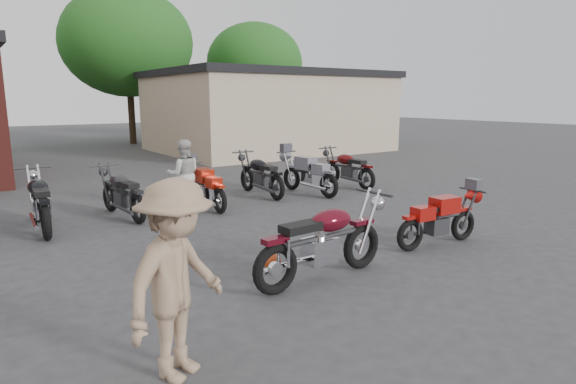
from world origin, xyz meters
TOP-DOWN VIEW (x-y plane):
  - ground at (0.00, 0.00)m, footprint 90.00×90.00m
  - stucco_building at (8.50, 15.00)m, footprint 10.00×8.00m
  - tree_2 at (4.00, 22.00)m, footprint 7.04×7.04m
  - tree_3 at (12.00, 22.00)m, footprint 6.08×6.08m
  - vintage_motorcycle at (-0.17, -0.15)m, footprint 2.25×0.86m
  - sportbike at (2.50, -0.02)m, footprint 1.81×0.73m
  - helmet at (-0.55, 0.61)m, footprint 0.31×0.31m
  - person_light at (-0.02, 5.15)m, footprint 0.93×0.82m
  - person_tan at (-2.76, -1.26)m, footprint 1.38×1.19m
  - row_bike_2 at (-3.03, 5.02)m, footprint 0.81×2.19m
  - row_bike_3 at (-1.43, 5.17)m, footprint 0.89×2.08m
  - row_bike_4 at (0.44, 4.97)m, footprint 0.66×1.89m
  - row_bike_5 at (2.25, 5.50)m, footprint 0.72×2.08m
  - row_bike_6 at (3.42, 4.95)m, footprint 0.85×2.10m
  - row_bike_7 at (5.00, 5.16)m, footprint 0.67×2.04m

SIDE VIEW (x-z plane):
  - ground at x=0.00m, z-range 0.00..0.00m
  - helmet at x=-0.55m, z-range 0.00..0.26m
  - sportbike at x=2.50m, z-range 0.00..1.02m
  - row_bike_4 at x=0.44m, z-range 0.00..1.09m
  - row_bike_3 at x=-1.43m, z-range 0.00..1.17m
  - row_bike_7 at x=5.00m, z-range 0.00..1.18m
  - row_bike_6 at x=3.42m, z-range 0.00..1.19m
  - row_bike_5 at x=2.25m, z-range 0.00..1.20m
  - row_bike_2 at x=-3.03m, z-range 0.00..1.25m
  - vintage_motorcycle at x=-0.17m, z-range 0.00..1.28m
  - person_light at x=-0.02m, z-range 0.00..1.61m
  - person_tan at x=-2.76m, z-range 0.00..1.86m
  - stucco_building at x=8.50m, z-range 0.00..3.50m
  - tree_3 at x=12.00m, z-range 0.00..7.60m
  - tree_2 at x=4.00m, z-range 0.00..8.80m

